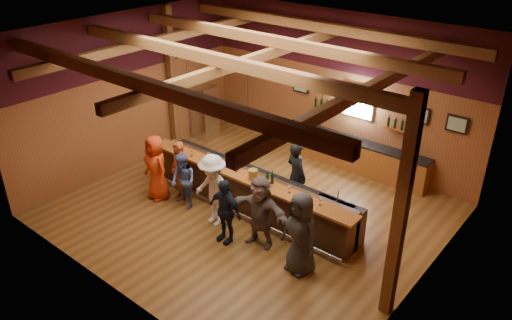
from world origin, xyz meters
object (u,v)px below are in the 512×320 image
at_px(customer_dark, 301,234).
at_px(bar_counter, 253,191).
at_px(customer_orange, 156,168).
at_px(bartender, 296,175).
at_px(customer_navy, 225,211).
at_px(bottle_a, 272,179).
at_px(back_bar_cabinet, 362,157).
at_px(ice_bucket, 253,174).
at_px(customer_redvest, 179,171).
at_px(customer_denim, 183,181).
at_px(stainless_fridge, 205,112).
at_px(customer_white, 213,190).
at_px(customer_brown, 260,211).

bearing_deg(customer_dark, bar_counter, 161.44).
bearing_deg(customer_orange, bartender, 42.42).
distance_m(customer_navy, customer_dark, 1.97).
distance_m(bar_counter, bottle_a, 1.07).
xyz_separation_m(back_bar_cabinet, customer_orange, (-3.51, -4.74, 0.42)).
bearing_deg(bar_counter, ice_bucket, -49.36).
distance_m(bartender, ice_bucket, 1.27).
height_order(customer_orange, ice_bucket, customer_orange).
distance_m(customer_redvest, customer_denim, 0.42).
bearing_deg(stainless_fridge, customer_navy, -40.98).
relative_size(customer_white, ice_bucket, 7.42).
relative_size(customer_brown, ice_bucket, 6.96).
distance_m(customer_white, bartender, 2.20).
bearing_deg(customer_white, bartender, 67.46).
bearing_deg(customer_dark, ice_bucket, 165.27).
bearing_deg(customer_white, back_bar_cabinet, 79.11).
distance_m(customer_orange, bottle_a, 3.26).
bearing_deg(customer_navy, bar_counter, 106.28).
xyz_separation_m(ice_bucket, bottle_a, (0.50, 0.12, 0.01)).
height_order(bartender, bottle_a, bartender).
xyz_separation_m(customer_white, customer_navy, (0.69, -0.34, -0.13)).
bearing_deg(ice_bucket, bottle_a, 13.74).
height_order(customer_orange, bottle_a, customer_orange).
relative_size(bar_counter, customer_dark, 3.35).
xyz_separation_m(bar_counter, customer_denim, (-1.44, -1.06, 0.23)).
height_order(customer_denim, customer_brown, customer_brown).
height_order(customer_white, bottle_a, customer_white).
distance_m(customer_orange, ice_bucket, 2.75).
bearing_deg(customer_dark, customer_white, -173.29).
bearing_deg(customer_redvest, bottle_a, 29.43).
bearing_deg(customer_white, customer_orange, -171.73).
height_order(customer_orange, bartender, bartender).
distance_m(customer_brown, customer_dark, 1.26).
bearing_deg(customer_denim, customer_navy, -0.45).
bearing_deg(bar_counter, customer_brown, -44.09).
distance_m(customer_orange, customer_brown, 3.41).
bearing_deg(customer_brown, customer_orange, 175.03).
bearing_deg(customer_brown, ice_bucket, 130.98).
bearing_deg(ice_bucket, customer_denim, -156.58).
relative_size(bar_counter, customer_white, 3.37).
height_order(back_bar_cabinet, customer_brown, customer_brown).
bearing_deg(ice_bucket, stainless_fridge, 147.78).
bearing_deg(back_bar_cabinet, customer_orange, -126.55).
xyz_separation_m(bar_counter, customer_redvest, (-1.80, -0.85, 0.31)).
height_order(back_bar_cabinet, customer_denim, customer_denim).
distance_m(bartender, bottle_a, 1.05).
distance_m(stainless_fridge, customer_white, 5.21).
distance_m(back_bar_cabinet, customer_navy, 5.10).
bearing_deg(customer_redvest, customer_dark, 9.65).
xyz_separation_m(bar_counter, customer_orange, (-2.33, -1.17, 0.38)).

